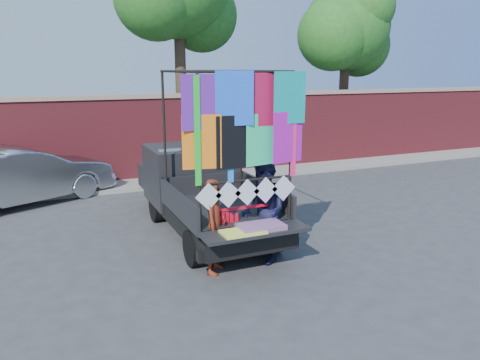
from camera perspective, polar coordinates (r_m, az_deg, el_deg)
name	(u,v)px	position (r m, az deg, el deg)	size (l,w,h in m)	color
ground	(263,260)	(8.54, 2.77, -9.66)	(90.00, 90.00, 0.00)	#38383A
brick_wall	(162,136)	(14.60, -9.47, 5.28)	(30.00, 0.45, 2.61)	maroon
curb	(170,181)	(14.17, -8.57, -0.15)	(30.00, 1.20, 0.12)	gray
tree_right	(348,30)	(18.79, 13.07, 17.37)	(4.20, 3.30, 6.62)	#38281C
pickup_truck	(197,188)	(10.16, -5.21, -0.92)	(2.10, 5.28, 3.32)	black
sedan	(23,175)	(12.97, -24.89, 0.50)	(1.54, 4.41, 1.45)	#AAADB1
woman	(214,227)	(7.78, -3.14, -5.68)	(0.59, 0.38, 1.60)	maroon
man	(264,211)	(8.18, 2.91, -3.77)	(0.90, 0.70, 1.86)	#161738
streamer_bundle	(234,220)	(7.92, -0.75, -4.94)	(1.02, 0.09, 0.70)	red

